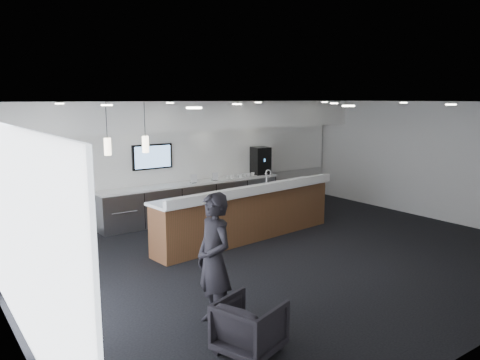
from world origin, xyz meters
TOP-DOWN VIEW (x-y plane):
  - ground at (0.00, 0.00)m, footprint 10.00×10.00m
  - ceiling at (0.00, 0.00)m, footprint 10.00×8.00m
  - back_wall at (0.00, 4.00)m, footprint 10.00×0.02m
  - left_wall at (-5.00, 0.00)m, footprint 0.02×8.00m
  - right_wall at (5.00, 0.00)m, footprint 0.02×8.00m
  - soffit_bulkhead at (0.00, 3.55)m, footprint 10.00×0.90m
  - alcove_panel at (0.00, 3.97)m, footprint 9.80×0.06m
  - window_blinds_wall at (-4.96, 0.00)m, footprint 0.04×7.36m
  - back_credenza at (-0.00, 3.64)m, footprint 5.06×0.66m
  - wall_tv at (-1.00, 3.91)m, footprint 1.05×0.08m
  - pendant_left at (-2.40, 0.80)m, footprint 0.12×0.12m
  - pendant_right at (-3.10, 0.80)m, footprint 0.12×0.12m
  - ceiling_can_lights at (0.00, 0.00)m, footprint 7.00×5.00m
  - service_counter at (0.04, 1.35)m, footprint 4.73×1.25m
  - coffee_machine at (2.20, 3.66)m, footprint 0.52×0.61m
  - info_sign_left at (-0.06, 3.51)m, footprint 0.17×0.03m
  - info_sign_right at (0.58, 3.52)m, footprint 0.16×0.03m
  - armchair at (-2.74, -2.43)m, footprint 0.92×0.91m
  - lounge_guest at (-2.70, -1.59)m, footprint 0.47×0.69m
  - cup_0 at (1.82, 3.53)m, footprint 0.10×0.10m
  - cup_1 at (1.68, 3.53)m, footprint 0.14×0.14m
  - cup_2 at (1.54, 3.53)m, footprint 0.13×0.13m
  - cup_3 at (1.40, 3.53)m, footprint 0.13×0.13m
  - cup_4 at (1.26, 3.53)m, footprint 0.14×0.14m
  - cup_5 at (1.12, 3.53)m, footprint 0.11×0.11m
  - cup_6 at (0.98, 3.53)m, footprint 0.14×0.14m

SIDE VIEW (x-z plane):
  - ground at x=0.00m, z-range 0.00..0.00m
  - armchair at x=-2.74m, z-range 0.00..0.67m
  - back_credenza at x=0.00m, z-range 0.00..0.95m
  - service_counter at x=0.04m, z-range -0.16..1.32m
  - lounge_guest at x=-2.70m, z-range 0.00..1.85m
  - cup_0 at x=1.82m, z-range 0.95..1.05m
  - cup_1 at x=1.68m, z-range 0.95..1.05m
  - cup_2 at x=1.54m, z-range 0.95..1.05m
  - cup_3 at x=1.40m, z-range 0.95..1.05m
  - cup_4 at x=1.26m, z-range 0.95..1.05m
  - cup_5 at x=1.12m, z-range 0.95..1.05m
  - cup_6 at x=0.98m, z-range 0.95..1.05m
  - info_sign_right at x=0.58m, z-range 0.95..1.16m
  - info_sign_left at x=-0.06m, z-range 0.95..1.18m
  - coffee_machine at x=2.20m, z-range 0.95..1.72m
  - back_wall at x=0.00m, z-range 0.00..3.00m
  - left_wall at x=-5.00m, z-range 0.00..3.00m
  - right_wall at x=5.00m, z-range 0.00..3.00m
  - window_blinds_wall at x=-4.96m, z-range 0.23..2.77m
  - alcove_panel at x=0.00m, z-range 0.90..2.30m
  - wall_tv at x=-1.00m, z-range 1.34..1.96m
  - pendant_left at x=-2.40m, z-range 2.10..2.40m
  - pendant_right at x=-3.10m, z-range 2.10..2.40m
  - soffit_bulkhead at x=0.00m, z-range 2.30..3.00m
  - ceiling_can_lights at x=0.00m, z-range 2.96..2.98m
  - ceiling at x=0.00m, z-range 2.99..3.01m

